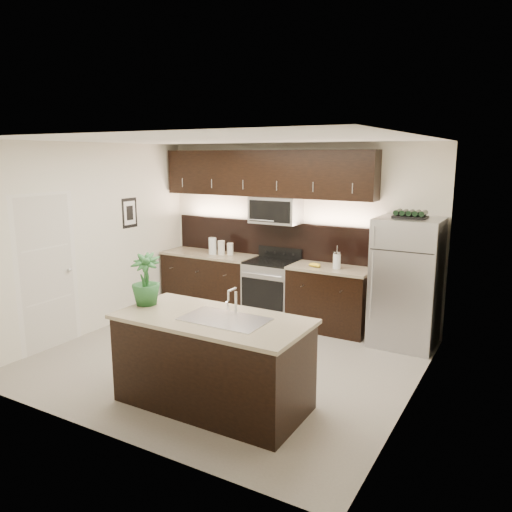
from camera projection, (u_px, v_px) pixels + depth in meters
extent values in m
plane|color=gray|center=(226.00, 359.00, 6.27)|extent=(4.50, 4.50, 0.00)
cube|color=silver|center=(296.00, 232.00, 7.71)|extent=(4.50, 0.02, 2.70)
cube|color=silver|center=(98.00, 293.00, 4.30)|extent=(4.50, 0.02, 2.70)
cube|color=silver|center=(93.00, 239.00, 7.10)|extent=(0.02, 4.00, 2.70)
cube|color=silver|center=(416.00, 276.00, 4.91)|extent=(0.02, 4.00, 2.70)
cube|color=white|center=(224.00, 139.00, 5.74)|extent=(4.50, 4.00, 0.02)
cube|color=beige|center=(48.00, 274.00, 6.47)|extent=(0.04, 0.80, 2.02)
sphere|color=silver|center=(70.00, 270.00, 6.73)|extent=(0.06, 0.06, 0.06)
cube|color=black|center=(130.00, 213.00, 7.67)|extent=(0.01, 0.32, 0.46)
cube|color=white|center=(130.00, 213.00, 7.67)|extent=(0.00, 0.24, 0.36)
cube|color=black|center=(210.00, 282.00, 8.31)|extent=(1.57, 0.62, 0.90)
cube|color=black|center=(330.00, 300.00, 7.28)|extent=(1.16, 0.62, 0.90)
cube|color=#B2B2B7|center=(272.00, 291.00, 7.75)|extent=(0.76, 0.62, 0.90)
cube|color=black|center=(272.00, 262.00, 7.65)|extent=(0.76, 0.60, 0.03)
cube|color=#C6B194|center=(210.00, 254.00, 8.22)|extent=(1.59, 0.65, 0.04)
cube|color=#C6B194|center=(331.00, 268.00, 7.19)|extent=(1.18, 0.65, 0.04)
cube|color=black|center=(269.00, 238.00, 7.94)|extent=(3.49, 0.02, 0.56)
cube|color=#B2B2B7|center=(276.00, 210.00, 7.59)|extent=(0.76, 0.40, 0.40)
cube|color=black|center=(265.00, 173.00, 7.61)|extent=(3.49, 0.33, 0.70)
cube|color=black|center=(213.00, 363.00, 5.06)|extent=(1.90, 0.90, 0.90)
cube|color=#C6B194|center=(212.00, 319.00, 4.97)|extent=(1.96, 0.96, 0.04)
cube|color=silver|center=(225.00, 319.00, 4.89)|extent=(0.84, 0.50, 0.01)
cylinder|color=silver|center=(236.00, 302.00, 5.04)|extent=(0.03, 0.03, 0.24)
cylinder|color=silver|center=(232.00, 290.00, 4.95)|extent=(0.02, 0.14, 0.02)
cylinder|color=silver|center=(228.00, 296.00, 4.90)|extent=(0.02, 0.02, 0.10)
cube|color=#B2B2B7|center=(406.00, 283.00, 6.62)|extent=(0.83, 0.75, 1.72)
cube|color=black|center=(410.00, 217.00, 6.44)|extent=(0.43, 0.26, 0.03)
cylinder|color=black|center=(398.00, 212.00, 6.51)|extent=(0.07, 0.24, 0.07)
cylinder|color=black|center=(404.00, 213.00, 6.47)|extent=(0.07, 0.24, 0.07)
cylinder|color=black|center=(410.00, 213.00, 6.43)|extent=(0.07, 0.24, 0.07)
cylinder|color=black|center=(417.00, 213.00, 6.39)|extent=(0.07, 0.24, 0.07)
cylinder|color=black|center=(423.00, 214.00, 6.36)|extent=(0.07, 0.24, 0.07)
imported|color=#235727|center=(146.00, 279.00, 5.33)|extent=(0.41, 0.41, 0.56)
cylinder|color=silver|center=(213.00, 246.00, 8.10)|extent=(0.13, 0.13, 0.27)
cylinder|color=beige|center=(221.00, 248.00, 8.07)|extent=(0.11, 0.11, 0.23)
cylinder|color=beige|center=(230.00, 249.00, 8.04)|extent=(0.10, 0.10, 0.19)
cylinder|color=silver|center=(337.00, 261.00, 7.07)|extent=(0.11, 0.11, 0.22)
cylinder|color=silver|center=(337.00, 253.00, 7.04)|extent=(0.11, 0.11, 0.02)
cylinder|color=silver|center=(337.00, 249.00, 7.03)|extent=(0.01, 0.01, 0.09)
ellipsoid|color=yellow|center=(313.00, 264.00, 7.23)|extent=(0.21, 0.18, 0.06)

